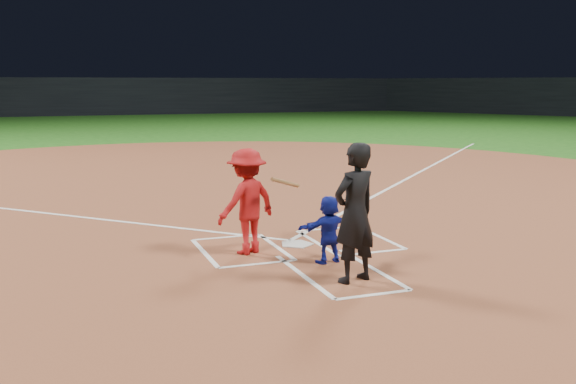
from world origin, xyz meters
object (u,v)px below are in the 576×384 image
object	(u,v)px
home_plate	(296,244)
catcher	(329,229)
batter_at_plate	(247,201)
umpire	(355,213)

from	to	relation	value
home_plate	catcher	size ratio (longest dim) A/B	0.58
catcher	batter_at_plate	size ratio (longest dim) A/B	0.61
home_plate	catcher	world-z (taller)	catcher
umpire	batter_at_plate	bearing A→B (deg)	-82.43
catcher	umpire	distance (m)	1.09
catcher	home_plate	bearing A→B (deg)	-95.26
umpire	batter_at_plate	world-z (taller)	umpire
home_plate	umpire	distance (m)	2.38
batter_at_plate	umpire	bearing A→B (deg)	-64.21
umpire	catcher	bearing A→B (deg)	-111.64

